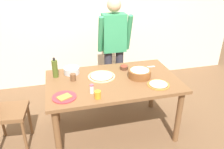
# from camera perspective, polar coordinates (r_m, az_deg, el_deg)

# --- Properties ---
(ground) EXTENTS (8.00, 8.00, 0.00)m
(ground) POSITION_cam_1_polar(r_m,az_deg,el_deg) (3.24, 0.22, -13.34)
(ground) COLOR brown
(wall_back) EXTENTS (5.60, 0.10, 2.60)m
(wall_back) POSITION_cam_1_polar(r_m,az_deg,el_deg) (4.14, -5.46, 15.43)
(wall_back) COLOR beige
(wall_back) RESTS_ON ground
(dining_table) EXTENTS (1.60, 0.96, 0.76)m
(dining_table) POSITION_cam_1_polar(r_m,az_deg,el_deg) (2.87, 0.25, -2.96)
(dining_table) COLOR brown
(dining_table) RESTS_ON ground
(person_cook) EXTENTS (0.49, 0.25, 1.62)m
(person_cook) POSITION_cam_1_polar(r_m,az_deg,el_deg) (3.48, 0.49, 7.28)
(person_cook) COLOR #2D2D38
(person_cook) RESTS_ON ground
(chair_wooden_left) EXTENTS (0.44, 0.44, 0.95)m
(chair_wooden_left) POSITION_cam_1_polar(r_m,az_deg,el_deg) (2.99, -25.62, -7.41)
(chair_wooden_left) COLOR brown
(chair_wooden_left) RESTS_ON ground
(pizza_raw_on_board) EXTENTS (0.34, 0.34, 0.02)m
(pizza_raw_on_board) POSITION_cam_1_polar(r_m,az_deg,el_deg) (2.89, -2.58, -0.43)
(pizza_raw_on_board) COLOR beige
(pizza_raw_on_board) RESTS_ON dining_table
(pizza_cooked_on_tray) EXTENTS (0.26, 0.26, 0.02)m
(pizza_cooked_on_tray) POSITION_cam_1_polar(r_m,az_deg,el_deg) (2.75, 11.34, -2.45)
(pizza_cooked_on_tray) COLOR #C67A33
(pizza_cooked_on_tray) RESTS_ON dining_table
(plate_with_slice) EXTENTS (0.26, 0.26, 0.02)m
(plate_with_slice) POSITION_cam_1_polar(r_m,az_deg,el_deg) (2.51, -11.66, -5.46)
(plate_with_slice) COLOR red
(plate_with_slice) RESTS_ON dining_table
(popcorn_bowl) EXTENTS (0.28, 0.28, 0.11)m
(popcorn_bowl) POSITION_cam_1_polar(r_m,az_deg,el_deg) (2.88, 6.81, 0.46)
(popcorn_bowl) COLOR brown
(popcorn_bowl) RESTS_ON dining_table
(mixing_bowl_steel) EXTENTS (0.20, 0.20, 0.08)m
(mixing_bowl_steel) POSITION_cam_1_polar(r_m,az_deg,el_deg) (3.02, -9.92, 0.99)
(mixing_bowl_steel) COLOR #B7B7BC
(mixing_bowl_steel) RESTS_ON dining_table
(small_sauce_bowl) EXTENTS (0.11, 0.11, 0.06)m
(small_sauce_bowl) POSITION_cam_1_polar(r_m,az_deg,el_deg) (3.10, 2.99, 1.82)
(small_sauce_bowl) COLOR #4C2D1E
(small_sauce_bowl) RESTS_ON dining_table
(olive_oil_bottle) EXTENTS (0.07, 0.07, 0.26)m
(olive_oil_bottle) POSITION_cam_1_polar(r_m,az_deg,el_deg) (2.93, -13.87, 1.43)
(olive_oil_bottle) COLOR #47561E
(olive_oil_bottle) RESTS_ON dining_table
(cup_orange) EXTENTS (0.07, 0.07, 0.08)m
(cup_orange) POSITION_cam_1_polar(r_m,az_deg,el_deg) (2.44, -3.56, -4.97)
(cup_orange) COLOR orange
(cup_orange) RESTS_ON dining_table
(cup_small_brown) EXTENTS (0.07, 0.07, 0.08)m
(cup_small_brown) POSITION_cam_1_polar(r_m,az_deg,el_deg) (2.83, -9.58, -0.67)
(cup_small_brown) COLOR brown
(cup_small_brown) RESTS_ON dining_table
(salt_shaker) EXTENTS (0.04, 0.04, 0.11)m
(salt_shaker) POSITION_cam_1_polar(r_m,az_deg,el_deg) (2.53, -5.01, -3.52)
(salt_shaker) COLOR white
(salt_shaker) RESTS_ON dining_table
(chef_knife) EXTENTS (0.29, 0.03, 0.02)m
(chef_knife) POSITION_cam_1_polar(r_m,az_deg,el_deg) (3.17, 7.48, 1.75)
(chef_knife) COLOR silver
(chef_knife) RESTS_ON dining_table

